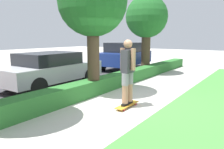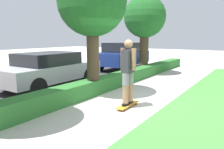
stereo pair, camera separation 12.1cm
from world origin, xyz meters
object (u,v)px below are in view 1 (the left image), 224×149
object	(u,v)px
parked_car_middle	(51,69)
skateboard	(127,105)
parked_car_rear	(125,55)
tree_far	(147,18)
skater_person	(128,71)
tree_mid	(93,4)

from	to	relation	value
parked_car_middle	skateboard	bearing A→B (deg)	-97.78
parked_car_middle	parked_car_rear	distance (m)	5.84
skateboard	tree_far	size ratio (longest dim) A/B	0.23
parked_car_rear	parked_car_middle	bearing A→B (deg)	-179.84
skater_person	tree_far	distance (m)	6.17
tree_mid	parked_car_rear	distance (m)	6.55
parked_car_rear	skateboard	bearing A→B (deg)	-149.37
parked_car_middle	tree_far	bearing A→B (deg)	-19.01
tree_mid	parked_car_rear	xyz separation A→B (m)	(5.74, 2.27, -2.19)
skater_person	parked_car_rear	world-z (taller)	skater_person
skateboard	tree_mid	distance (m)	3.47
skateboard	parked_car_middle	size ratio (longest dim) A/B	0.23
parked_car_middle	skater_person	bearing A→B (deg)	-97.78
skater_person	parked_car_middle	xyz separation A→B (m)	(0.47, 3.79, -0.31)
skateboard	parked_car_rear	xyz separation A→B (m)	(6.31, 3.96, 0.79)
skater_person	tree_far	size ratio (longest dim) A/B	0.44
tree_far	parked_car_rear	distance (m)	2.89
tree_mid	skater_person	bearing A→B (deg)	-108.42
tree_mid	parked_car_rear	bearing A→B (deg)	21.58
tree_mid	parked_car_middle	bearing A→B (deg)	92.44
skateboard	tree_mid	bearing A→B (deg)	71.58
skateboard	tree_mid	xyz separation A→B (m)	(0.56, 1.68, 2.98)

